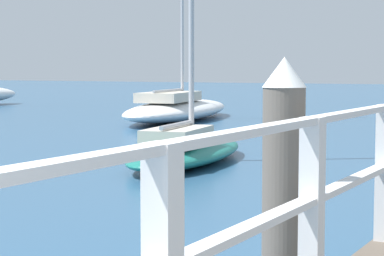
# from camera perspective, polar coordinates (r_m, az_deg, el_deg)

# --- Properties ---
(dock_piling_near) EXTENTS (0.29, 0.29, 1.77)m
(dock_piling_near) POSITION_cam_1_polar(r_m,az_deg,el_deg) (4.80, 7.28, -4.88)
(dock_piling_near) COLOR #6B6056
(dock_piling_near) RESTS_ON ground_plane
(boat_1) EXTENTS (2.30, 4.62, 5.68)m
(boat_1) POSITION_cam_1_polar(r_m,az_deg,el_deg) (12.80, -0.46, -1.57)
(boat_1) COLOR #197266
(boat_1) RESTS_ON ground_plane
(boat_4) EXTENTS (3.91, 8.19, 9.92)m
(boat_4) POSITION_cam_1_polar(r_m,az_deg,el_deg) (23.61, -1.14, 1.60)
(boat_4) COLOR white
(boat_4) RESTS_ON ground_plane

